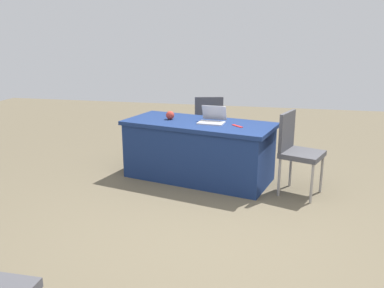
{
  "coord_description": "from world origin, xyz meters",
  "views": [
    {
      "loc": [
        -0.55,
        3.26,
        1.83
      ],
      "look_at": [
        0.17,
        -0.05,
        0.9
      ],
      "focal_mm": 37.47,
      "sensor_mm": 36.0,
      "label": 1
    }
  ],
  "objects_px": {
    "scissors_red": "(237,126)",
    "laptop_silver": "(212,120)",
    "yarn_ball": "(170,115)",
    "chair_by_pillar": "(297,148)",
    "chair_tucked_right": "(208,122)",
    "table_foreground": "(199,150)"
  },
  "relations": [
    {
      "from": "yarn_ball",
      "to": "chair_by_pillar",
      "type": "bearing_deg",
      "value": 168.14
    },
    {
      "from": "table_foreground",
      "to": "yarn_ball",
      "type": "distance_m",
      "value": 0.59
    },
    {
      "from": "chair_tucked_right",
      "to": "table_foreground",
      "type": "bearing_deg",
      "value": -100.87
    },
    {
      "from": "chair_tucked_right",
      "to": "scissors_red",
      "type": "distance_m",
      "value": 1.29
    },
    {
      "from": "chair_by_pillar",
      "to": "yarn_ball",
      "type": "height_order",
      "value": "chair_by_pillar"
    },
    {
      "from": "laptop_silver",
      "to": "scissors_red",
      "type": "xyz_separation_m",
      "value": [
        -0.33,
        0.14,
        -0.04
      ]
    },
    {
      "from": "table_foreground",
      "to": "laptop_silver",
      "type": "relative_size",
      "value": 5.92
    },
    {
      "from": "table_foreground",
      "to": "laptop_silver",
      "type": "bearing_deg",
      "value": 177.82
    },
    {
      "from": "chair_by_pillar",
      "to": "laptop_silver",
      "type": "bearing_deg",
      "value": -82.84
    },
    {
      "from": "yarn_ball",
      "to": "chair_tucked_right",
      "type": "bearing_deg",
      "value": -110.73
    },
    {
      "from": "chair_by_pillar",
      "to": "yarn_ball",
      "type": "distance_m",
      "value": 1.67
    },
    {
      "from": "table_foreground",
      "to": "chair_by_pillar",
      "type": "height_order",
      "value": "chair_by_pillar"
    },
    {
      "from": "scissors_red",
      "to": "yarn_ball",
      "type": "bearing_deg",
      "value": -146.98
    },
    {
      "from": "chair_by_pillar",
      "to": "scissors_red",
      "type": "distance_m",
      "value": 0.74
    },
    {
      "from": "scissors_red",
      "to": "laptop_silver",
      "type": "bearing_deg",
      "value": -155.7
    },
    {
      "from": "yarn_ball",
      "to": "scissors_red",
      "type": "distance_m",
      "value": 0.94
    },
    {
      "from": "laptop_silver",
      "to": "scissors_red",
      "type": "relative_size",
      "value": 1.91
    },
    {
      "from": "table_foreground",
      "to": "scissors_red",
      "type": "xyz_separation_m",
      "value": [
        -0.51,
        0.15,
        0.38
      ]
    },
    {
      "from": "laptop_silver",
      "to": "chair_tucked_right",
      "type": "bearing_deg",
      "value": -71.63
    },
    {
      "from": "chair_by_pillar",
      "to": "yarn_ball",
      "type": "relative_size",
      "value": 8.88
    },
    {
      "from": "laptop_silver",
      "to": "yarn_ball",
      "type": "xyz_separation_m",
      "value": [
        0.57,
        -0.09,
        0.02
      ]
    },
    {
      "from": "table_foreground",
      "to": "chair_by_pillar",
      "type": "relative_size",
      "value": 2.1
    }
  ]
}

